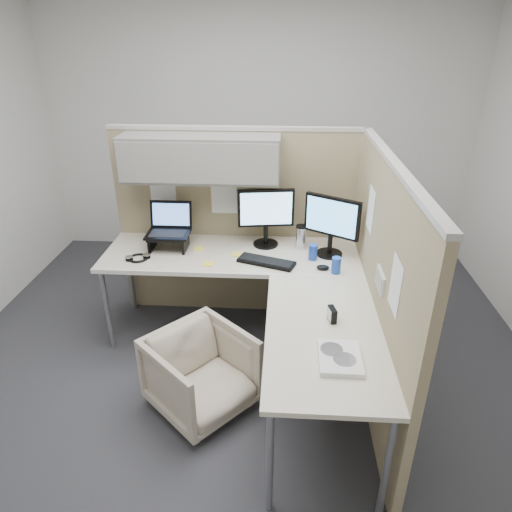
# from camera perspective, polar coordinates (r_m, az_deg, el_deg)

# --- Properties ---
(ground) EXTENTS (4.50, 4.50, 0.00)m
(ground) POSITION_cam_1_polar(r_m,az_deg,el_deg) (3.50, -1.95, -14.39)
(ground) COLOR #2D2D31
(ground) RESTS_ON ground
(partition_back) EXTENTS (2.00, 0.36, 1.63)m
(partition_back) POSITION_cam_1_polar(r_m,az_deg,el_deg) (3.70, -4.38, 7.57)
(partition_back) COLOR #9A8A65
(partition_back) RESTS_ON ground
(partition_right) EXTENTS (0.07, 2.03, 1.63)m
(partition_right) POSITION_cam_1_polar(r_m,az_deg,el_deg) (3.02, 14.95, -3.62)
(partition_right) COLOR #9A8A65
(partition_right) RESTS_ON ground
(desk) EXTENTS (2.00, 1.98, 0.73)m
(desk) POSITION_cam_1_polar(r_m,az_deg,el_deg) (3.20, 0.31, -3.62)
(desk) COLOR beige
(desk) RESTS_ON ground
(office_chair) EXTENTS (0.80, 0.80, 0.60)m
(office_chair) POSITION_cam_1_polar(r_m,az_deg,el_deg) (3.08, -6.87, -13.97)
(office_chair) COLOR beige
(office_chair) RESTS_ON ground
(monitor_left) EXTENTS (0.44, 0.20, 0.47)m
(monitor_left) POSITION_cam_1_polar(r_m,az_deg,el_deg) (3.58, 1.25, 5.40)
(monitor_left) COLOR black
(monitor_left) RESTS_ON desk
(monitor_right) EXTENTS (0.39, 0.26, 0.47)m
(monitor_right) POSITION_cam_1_polar(r_m,az_deg,el_deg) (3.46, 9.43, 4.27)
(monitor_right) COLOR black
(monitor_right) RESTS_ON desk
(laptop_station) EXTENTS (0.33, 0.29, 0.35)m
(laptop_station) POSITION_cam_1_polar(r_m,az_deg,el_deg) (3.66, -10.82, 3.01)
(laptop_station) COLOR black
(laptop_station) RESTS_ON desk
(keyboard) EXTENTS (0.45, 0.28, 0.02)m
(keyboard) POSITION_cam_1_polar(r_m,az_deg,el_deg) (3.39, 1.30, -0.74)
(keyboard) COLOR black
(keyboard) RESTS_ON desk
(mouse) EXTENTS (0.09, 0.06, 0.03)m
(mouse) POSITION_cam_1_polar(r_m,az_deg,el_deg) (3.33, 8.35, -1.42)
(mouse) COLOR black
(mouse) RESTS_ON desk
(travel_mug) EXTENTS (0.09, 0.09, 0.19)m
(travel_mug) POSITION_cam_1_polar(r_m,az_deg,el_deg) (3.61, 5.65, 2.41)
(travel_mug) COLOR silver
(travel_mug) RESTS_ON desk
(soda_can_green) EXTENTS (0.07, 0.07, 0.12)m
(soda_can_green) POSITION_cam_1_polar(r_m,az_deg,el_deg) (3.28, 9.99, -1.15)
(soda_can_green) COLOR #1E3FA5
(soda_can_green) RESTS_ON desk
(soda_can_silver) EXTENTS (0.07, 0.07, 0.12)m
(soda_can_silver) POSITION_cam_1_polar(r_m,az_deg,el_deg) (3.45, 7.13, 0.48)
(soda_can_silver) COLOR #1E3FA5
(soda_can_silver) RESTS_ON desk
(sticky_note_a) EXTENTS (0.08, 0.08, 0.01)m
(sticky_note_a) POSITION_cam_1_polar(r_m,az_deg,el_deg) (3.39, -5.96, -0.98)
(sticky_note_a) COLOR #FFEA43
(sticky_note_a) RESTS_ON desk
(sticky_note_d) EXTENTS (0.08, 0.08, 0.01)m
(sticky_note_d) POSITION_cam_1_polar(r_m,az_deg,el_deg) (3.52, -2.42, 0.22)
(sticky_note_d) COLOR #FFEA43
(sticky_note_d) RESTS_ON desk
(sticky_note_c) EXTENTS (0.09, 0.09, 0.01)m
(sticky_note_c) POSITION_cam_1_polar(r_m,az_deg,el_deg) (3.64, -7.21, 0.92)
(sticky_note_c) COLOR #FFEA43
(sticky_note_c) RESTS_ON desk
(headphones) EXTENTS (0.19, 0.19, 0.03)m
(headphones) POSITION_cam_1_polar(r_m,az_deg,el_deg) (3.56, -14.53, -0.22)
(headphones) COLOR black
(headphones) RESTS_ON desk
(paper_stack) EXTENTS (0.22, 0.28, 0.03)m
(paper_stack) POSITION_cam_1_polar(r_m,az_deg,el_deg) (2.48, 10.43, -12.41)
(paper_stack) COLOR white
(paper_stack) RESTS_ON desk
(desk_clock) EXTENTS (0.05, 0.09, 0.09)m
(desk_clock) POSITION_cam_1_polar(r_m,az_deg,el_deg) (2.76, 9.47, -7.22)
(desk_clock) COLOR black
(desk_clock) RESTS_ON desk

